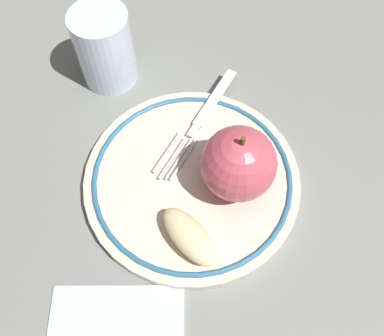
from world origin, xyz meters
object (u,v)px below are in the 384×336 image
at_px(plate, 192,180).
at_px(fork, 202,117).
at_px(apple_red_whole, 238,164).
at_px(apple_slice_front, 189,236).
at_px(drinking_glass, 105,48).

bearing_deg(plate, fork, 88.75).
bearing_deg(apple_red_whole, fork, 120.07).
height_order(plate, apple_slice_front, apple_slice_front).
xyz_separation_m(apple_slice_front, drinking_glass, (-0.13, 0.22, 0.02)).
distance_m(plate, apple_red_whole, 0.07).
xyz_separation_m(apple_slice_front, fork, (-0.01, 0.15, -0.01)).
xyz_separation_m(plate, apple_red_whole, (0.05, 0.00, 0.05)).
distance_m(fork, drinking_glass, 0.15).
relative_size(apple_red_whole, fork, 0.53).
bearing_deg(drinking_glass, plate, -48.76).
bearing_deg(plate, apple_red_whole, 0.41).
bearing_deg(apple_slice_front, plate, -41.25).
bearing_deg(apple_red_whole, drinking_glass, 140.43).
distance_m(plate, drinking_glass, 0.19).
relative_size(plate, apple_red_whole, 2.71).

